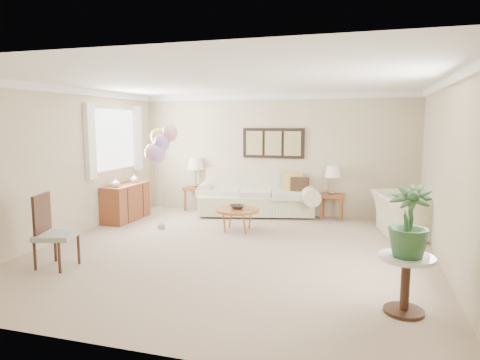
% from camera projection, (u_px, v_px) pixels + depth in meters
% --- Properties ---
extents(ground_plane, '(6.00, 6.00, 0.00)m').
position_uv_depth(ground_plane, '(232.00, 252.00, 6.62)').
color(ground_plane, tan).
extents(room_shell, '(6.04, 6.04, 2.60)m').
position_uv_depth(room_shell, '(227.00, 147.00, 6.52)').
color(room_shell, beige).
rests_on(room_shell, ground).
extents(wall_art_triptych, '(1.35, 0.06, 0.65)m').
position_uv_depth(wall_art_triptych, '(273.00, 143.00, 9.23)').
color(wall_art_triptych, black).
rests_on(wall_art_triptych, ground).
extents(sofa, '(2.89, 1.53, 0.99)m').
position_uv_depth(sofa, '(257.00, 197.00, 9.33)').
color(sofa, beige).
rests_on(sofa, ground).
extents(end_table_left, '(0.49, 0.45, 0.54)m').
position_uv_depth(end_table_left, '(196.00, 190.00, 9.80)').
color(end_table_left, brown).
rests_on(end_table_left, ground).
extents(end_table_right, '(0.49, 0.44, 0.53)m').
position_uv_depth(end_table_right, '(332.00, 198.00, 8.86)').
color(end_table_right, brown).
rests_on(end_table_right, ground).
extents(lamp_left, '(0.38, 0.38, 0.67)m').
position_uv_depth(lamp_left, '(196.00, 165.00, 9.72)').
color(lamp_left, gray).
rests_on(lamp_left, end_table_left).
extents(lamp_right, '(0.33, 0.33, 0.58)m').
position_uv_depth(lamp_right, '(333.00, 173.00, 8.79)').
color(lamp_right, gray).
rests_on(lamp_right, end_table_right).
extents(coffee_table, '(0.81, 0.81, 0.41)m').
position_uv_depth(coffee_table, '(237.00, 211.00, 7.90)').
color(coffee_table, '#A45B2F').
rests_on(coffee_table, ground).
extents(decor_bowl, '(0.37, 0.37, 0.07)m').
position_uv_depth(decor_bowl, '(237.00, 207.00, 7.92)').
color(decor_bowl, '#302420').
rests_on(decor_bowl, coffee_table).
extents(armchair, '(1.24, 1.36, 0.76)m').
position_uv_depth(armchair, '(406.00, 214.00, 7.55)').
color(armchair, beige).
rests_on(armchair, ground).
extents(side_table, '(0.57, 0.57, 0.62)m').
position_uv_depth(side_table, '(406.00, 270.00, 4.45)').
color(side_table, silver).
rests_on(side_table, ground).
extents(potted_plant, '(0.49, 0.49, 0.74)m').
position_uv_depth(potted_plant, '(409.00, 222.00, 4.34)').
color(potted_plant, '#24532B').
rests_on(potted_plant, side_table).
extents(accent_chair, '(0.61, 0.61, 1.02)m').
position_uv_depth(accent_chair, '(51.00, 230.00, 5.89)').
color(accent_chair, '#909D8F').
rests_on(accent_chair, ground).
extents(credenza, '(0.46, 1.20, 0.74)m').
position_uv_depth(credenza, '(126.00, 202.00, 8.77)').
color(credenza, brown).
rests_on(credenza, ground).
extents(vase_white, '(0.22, 0.22, 0.17)m').
position_uv_depth(vase_white, '(116.00, 183.00, 8.35)').
color(vase_white, silver).
rests_on(vase_white, credenza).
extents(vase_sage, '(0.21, 0.21, 0.17)m').
position_uv_depth(vase_sage, '(134.00, 178.00, 9.01)').
color(vase_sage, silver).
rests_on(vase_sage, credenza).
extents(balloon_cluster, '(0.57, 0.48, 1.97)m').
position_uv_depth(balloon_cluster, '(160.00, 144.00, 7.85)').
color(balloon_cluster, gray).
rests_on(balloon_cluster, ground).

